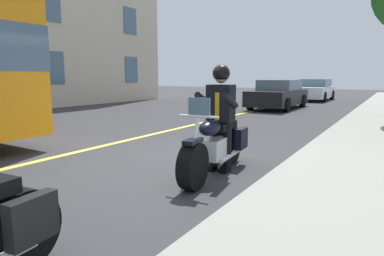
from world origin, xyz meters
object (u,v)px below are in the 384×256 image
object	(u,v)px
rider_main	(220,108)
car_dark	(278,94)
motorcycle_main	(216,146)
car_silver	(315,90)

from	to	relation	value
rider_main	car_dark	world-z (taller)	rider_main
motorcycle_main	rider_main	xyz separation A→B (m)	(-0.19, -0.02, 0.58)
motorcycle_main	car_dark	xyz separation A→B (m)	(-11.40, -2.56, 0.24)
motorcycle_main	car_dark	size ratio (longest dim) A/B	0.48
motorcycle_main	car_dark	bearing A→B (deg)	-167.34
rider_main	car_dark	size ratio (longest dim) A/B	0.38
motorcycle_main	car_silver	world-z (taller)	car_silver
motorcycle_main	rider_main	size ratio (longest dim) A/B	1.28
car_silver	motorcycle_main	bearing A→B (deg)	6.98
car_dark	motorcycle_main	bearing A→B (deg)	12.66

